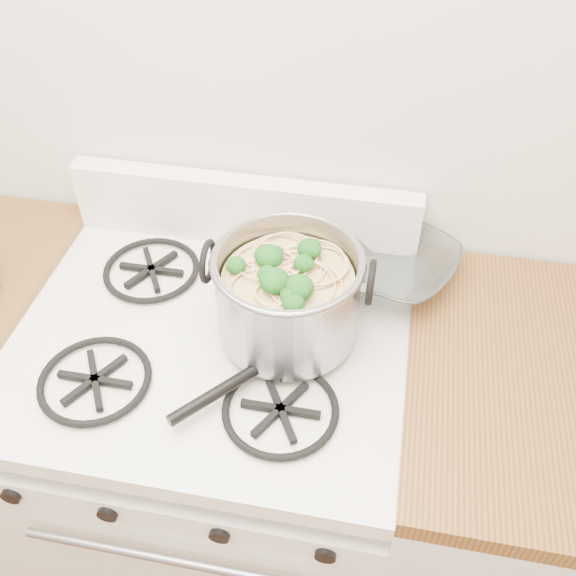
{
  "coord_description": "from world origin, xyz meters",
  "views": [
    {
      "loc": [
        0.31,
        0.48,
        1.83
      ],
      "look_at": [
        0.15,
        1.29,
        1.03
      ],
      "focal_mm": 40.0,
      "sensor_mm": 36.0,
      "label": 1
    }
  ],
  "objects_px": {
    "gas_range": "(225,465)",
    "stock_pot": "(288,295)",
    "glass_bowl": "(391,270)",
    "spatula": "(290,349)"
  },
  "relations": [
    {
      "from": "gas_range",
      "to": "stock_pot",
      "type": "bearing_deg",
      "value": 12.67
    },
    {
      "from": "gas_range",
      "to": "stock_pot",
      "type": "height_order",
      "value": "stock_pot"
    },
    {
      "from": "stock_pot",
      "to": "glass_bowl",
      "type": "height_order",
      "value": "stock_pot"
    },
    {
      "from": "stock_pot",
      "to": "spatula",
      "type": "bearing_deg",
      "value": -76.65
    },
    {
      "from": "gas_range",
      "to": "glass_bowl",
      "type": "xyz_separation_m",
      "value": [
        0.33,
        0.22,
        0.5
      ]
    },
    {
      "from": "gas_range",
      "to": "stock_pot",
      "type": "xyz_separation_m",
      "value": [
        0.15,
        0.03,
        0.57
      ]
    },
    {
      "from": "glass_bowl",
      "to": "spatula",
      "type": "bearing_deg",
      "value": -123.99
    },
    {
      "from": "gas_range",
      "to": "spatula",
      "type": "height_order",
      "value": "spatula"
    },
    {
      "from": "gas_range",
      "to": "glass_bowl",
      "type": "height_order",
      "value": "glass_bowl"
    },
    {
      "from": "gas_range",
      "to": "stock_pot",
      "type": "relative_size",
      "value": 3.04
    }
  ]
}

